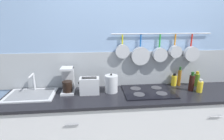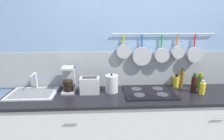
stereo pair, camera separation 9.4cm
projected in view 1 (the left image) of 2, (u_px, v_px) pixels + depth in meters
wall_back at (136, 58)px, 2.30m from camera, size 7.20×0.16×2.60m
cabinet_base at (139, 128)px, 2.22m from camera, size 3.16×0.56×0.86m
countertop at (141, 95)px, 2.09m from camera, size 3.20×0.58×0.03m
sink_basin at (31, 94)px, 2.04m from camera, size 0.55×0.39×0.23m
coffee_maker at (68, 82)px, 2.12m from camera, size 0.16×0.21×0.31m
toaster at (90, 86)px, 2.07m from camera, size 0.25×0.14×0.20m
kettle at (111, 84)px, 2.12m from camera, size 0.16×0.16×0.23m
cooktop at (148, 91)px, 2.14m from camera, size 0.61×0.46×0.01m
bottle_sesame_oil at (174, 80)px, 2.34m from camera, size 0.07×0.07×0.17m
bottle_dish_soap at (179, 77)px, 2.33m from camera, size 0.04×0.04×0.26m
bottle_hot_sauce at (192, 82)px, 2.16m from camera, size 0.07×0.07×0.24m
bottle_cooking_wine at (200, 86)px, 2.12m from camera, size 0.07×0.07×0.17m
bottle_olive_oil at (197, 80)px, 2.32m from camera, size 0.07×0.07×0.20m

